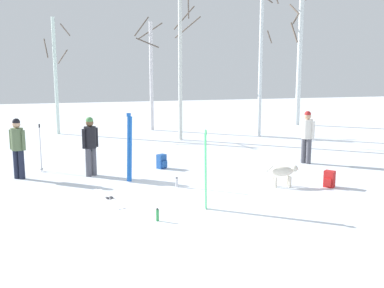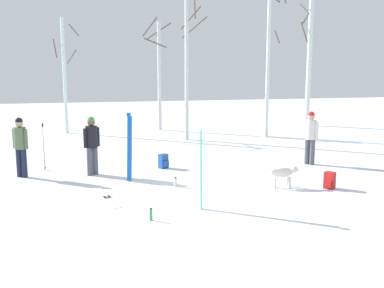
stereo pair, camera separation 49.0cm
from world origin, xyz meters
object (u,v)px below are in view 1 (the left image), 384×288
Objects in this scene: person_1 at (18,144)px; ski_pair_planted_1 at (129,148)px; backpack_0 at (162,162)px; person_2 at (90,142)px; birch_tree_2 at (181,51)px; backpack_1 at (329,179)px; person_0 at (307,134)px; ski_poles_0 at (40,146)px; birch_tree_3 at (261,62)px; ski_pair_planted_0 at (206,170)px; birch_tree_0 at (56,74)px; ski_pair_lying_0 at (109,198)px; birch_tree_4 at (299,53)px; water_bottle_0 at (158,215)px; birch_tree_1 at (151,73)px; water_bottle_1 at (177,182)px; dog at (284,172)px.

person_1 is 0.90× the size of ski_pair_planted_1.
backpack_0 is at bearing 49.62° from ski_pair_planted_1.
person_2 is 7.47m from birch_tree_2.
backpack_0 is 5.06m from backpack_1.
person_0 is 3.90× the size of backpack_1.
ski_poles_0 is 3.27× the size of backpack_0.
birch_tree_3 reaches higher than ski_poles_0.
backpack_0 is at bearing 92.28° from ski_pair_planted_0.
person_2 is 0.32× the size of birch_tree_0.
ski_pair_planted_0 is at bearing -33.03° from ski_pair_lying_0.
water_bottle_0 is at bearing -127.44° from birch_tree_4.
birch_tree_2 reaches higher than birch_tree_1.
person_2 is at bearing 121.70° from ski_pair_planted_0.
backpack_0 is at bearing -68.71° from birch_tree_0.
backpack_0 is at bearing 88.79° from water_bottle_1.
ski_poles_0 is 8.36m from backpack_1.
ski_pair_lying_0 is 6.93× the size of water_bottle_0.
person_2 reaches higher than dog.
ski_poles_0 is at bearing -152.37° from birch_tree_3.
person_1 is 5.84m from ski_pair_planted_0.
ski_pair_planted_0 is (2.32, -3.76, -0.10)m from person_2.
birch_tree_1 is at bearing 58.51° from person_1.
ski_pair_planted_0 is 0.94× the size of ski_pair_planted_1.
ski_pair_planted_1 is 3.08m from ski_poles_0.
ski_pair_planted_0 is at bearing -51.50° from ski_poles_0.
birch_tree_0 reaches higher than ski_pair_lying_0.
person_2 is 9.88m from birch_tree_3.
person_2 is 0.23× the size of birch_tree_4.
birch_tree_1 is 0.75× the size of birch_tree_2.
birch_tree_2 is 7.85m from birch_tree_4.
dog is 4.58m from ski_pair_lying_0.
water_bottle_1 reaches higher than ski_pair_lying_0.
backpack_1 is at bearing -77.17° from birch_tree_2.
person_0 is 1.19× the size of ski_poles_0.
birch_tree_1 is (2.33, 9.80, 1.84)m from ski_pair_planted_1.
person_1 is at bearing -150.22° from birch_tree_3.
backpack_0 is at bearing 77.74° from water_bottle_0.
birch_tree_0 is at bearing -179.49° from birch_tree_4.
backpack_1 is 4.01m from water_bottle_1.
backpack_1 is 0.08× the size of birch_tree_1.
ski_pair_planted_0 is at bearing -83.64° from water_bottle_1.
ski_poles_0 reaches higher than water_bottle_0.
ski_pair_planted_1 reaches higher than dog.
water_bottle_1 is (4.09, -2.03, -0.86)m from person_1.
person_1 is at bearing 159.24° from ski_pair_planted_1.
water_bottle_0 is at bearing -87.88° from ski_pair_planted_1.
ski_pair_lying_0 is 7.14× the size of water_bottle_1.
birch_tree_0 is at bearing 111.29° from backpack_0.
backpack_0 is 8.28m from birch_tree_3.
ski_pair_lying_0 is 1.29× the size of ski_poles_0.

